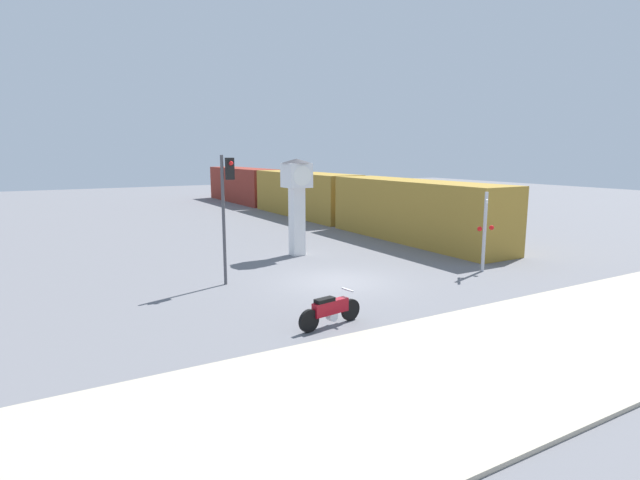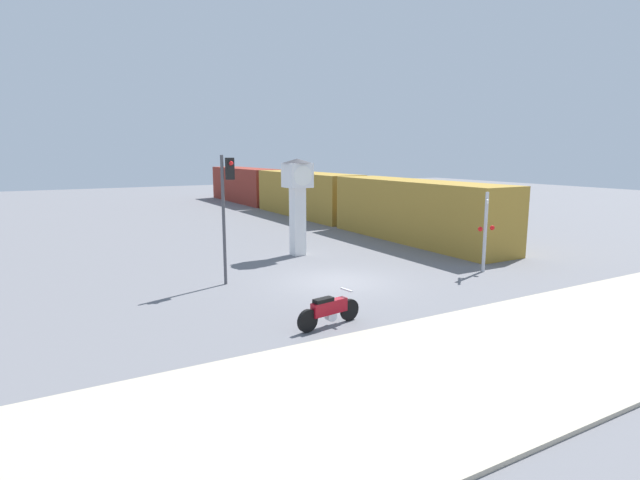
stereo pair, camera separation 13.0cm
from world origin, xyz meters
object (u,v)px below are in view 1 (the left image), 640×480
traffic_light (226,197)px  clock_tower (297,191)px  motorcycle (330,310)px  railroad_crossing_signal (485,228)px  freight_train (305,194)px

traffic_light → clock_tower: bearing=36.7°
motorcycle → railroad_crossing_signal: 9.51m
motorcycle → freight_train: (11.46, 22.90, 1.23)m
motorcycle → clock_tower: clock_tower is taller
freight_train → railroad_crossing_signal: bearing=-96.8°
motorcycle → railroad_crossing_signal: (9.05, 2.57, 1.36)m
clock_tower → motorcycle: bearing=-112.0°
freight_train → traffic_light: bearing=-126.1°
motorcycle → clock_tower: size_ratio=0.47×
traffic_light → railroad_crossing_signal: 10.62m
motorcycle → freight_train: 25.64m
clock_tower → freight_train: (7.63, 13.43, -1.40)m
freight_train → traffic_light: 21.06m
clock_tower → traffic_light: bearing=-143.3°
clock_tower → traffic_light: size_ratio=0.96×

